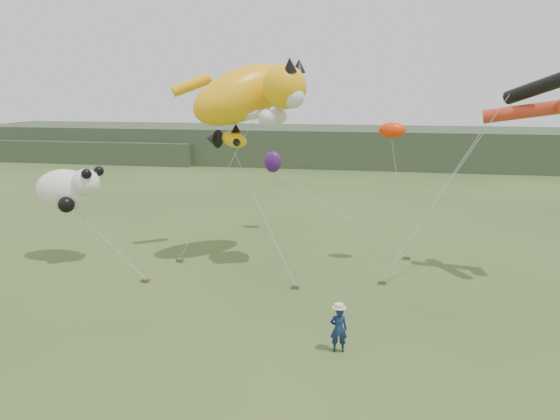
{
  "coord_description": "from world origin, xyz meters",
  "views": [
    {
      "loc": [
        3.48,
        -17.64,
        8.24
      ],
      "look_at": [
        -0.54,
        3.0,
        3.59
      ],
      "focal_mm": 35.0,
      "sensor_mm": 36.0,
      "label": 1
    }
  ],
  "objects": [
    {
      "name": "fish_kite",
      "position": [
        -4.11,
        7.75,
        5.93
      ],
      "size": [
        2.46,
        1.6,
        1.22
      ],
      "color": "#FFB70D",
      "rests_on": "ground"
    },
    {
      "name": "tube_kites",
      "position": [
        9.62,
        7.16,
        7.88
      ],
      "size": [
        3.84,
        3.01,
        2.29
      ],
      "color": "black",
      "rests_on": "ground"
    },
    {
      "name": "panda_kite",
      "position": [
        -11.51,
        5.85,
        3.55
      ],
      "size": [
        3.47,
        2.25,
        2.16
      ],
      "color": "white",
      "rests_on": "ground"
    },
    {
      "name": "headland",
      "position": [
        -3.11,
        44.69,
        1.92
      ],
      "size": [
        90.0,
        13.0,
        4.0
      ],
      "color": "#2D3D28",
      "rests_on": "ground"
    },
    {
      "name": "cat_kite",
      "position": [
        -2.78,
        7.62,
        8.06
      ],
      "size": [
        7.08,
        5.67,
        4.06
      ],
      "color": "#FFAE0D",
      "rests_on": "ground"
    },
    {
      "name": "ground",
      "position": [
        0.0,
        0.0,
        0.0
      ],
      "size": [
        120.0,
        120.0,
        0.0
      ],
      "primitive_type": "plane",
      "color": "#385123",
      "rests_on": "ground"
    },
    {
      "name": "festival_attendant",
      "position": [
        2.23,
        -1.41,
        0.76
      ],
      "size": [
        0.61,
        0.45,
        1.53
      ],
      "primitive_type": "imported",
      "rotation": [
        0.0,
        0.0,
        3.31
      ],
      "color": "#13224A",
      "rests_on": "ground"
    },
    {
      "name": "sandbag_anchors",
      "position": [
        -0.92,
        5.6,
        0.08
      ],
      "size": [
        11.65,
        5.78,
        0.16
      ],
      "color": "brown",
      "rests_on": "ground"
    },
    {
      "name": "misc_kites",
      "position": [
        -0.09,
        11.2,
        5.1
      ],
      "size": [
        7.86,
        5.91,
        3.29
      ],
      "color": "#F43306",
      "rests_on": "ground"
    }
  ]
}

